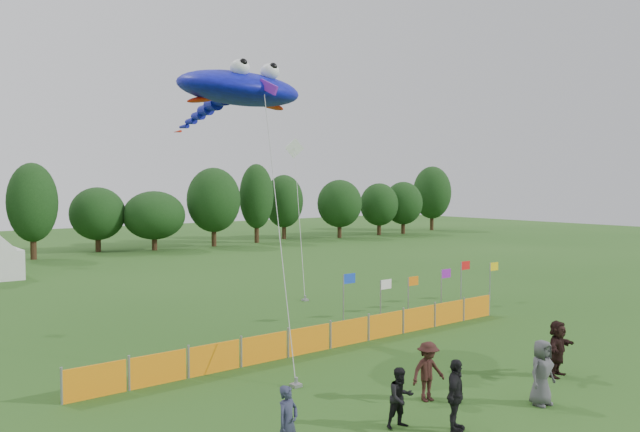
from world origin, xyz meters
TOP-DOWN VIEW (x-y plane):
  - ground at (0.00, 0.00)m, footprint 160.00×160.00m
  - treeline at (1.61, 44.93)m, footprint 104.57×8.78m
  - barrier_fence at (0.88, 6.52)m, footprint 19.90×0.06m
  - flag_row at (9.18, 9.09)m, footprint 10.73×0.63m
  - spectator_a at (-5.97, -0.43)m, footprint 0.72×0.57m
  - spectator_b at (-2.55, -0.70)m, footprint 0.87×0.73m
  - spectator_c at (-0.48, 0.22)m, footprint 1.22×0.81m
  - spectator_d at (-1.62, -1.75)m, footprint 1.18×0.95m
  - spectator_e at (1.86, -2.03)m, footprint 0.96×0.65m
  - spectator_f at (4.66, -0.83)m, footprint 1.81×0.90m
  - stingray_kite at (-0.75, 10.75)m, footprint 6.07×14.23m
  - small_kite_white at (10.38, 21.85)m, footprint 6.62×9.34m

SIDE VIEW (x-z plane):
  - ground at x=0.00m, z-range 0.00..0.00m
  - barrier_fence at x=0.88m, z-range 0.00..1.00m
  - spectator_b at x=-2.55m, z-range 0.00..1.59m
  - spectator_a at x=-5.97m, z-range 0.00..1.73m
  - spectator_c at x=-0.48m, z-range 0.00..1.76m
  - spectator_f at x=4.66m, z-range 0.00..1.87m
  - spectator_d at x=-1.62m, z-range 0.00..1.88m
  - spectator_e at x=1.86m, z-range 0.00..1.90m
  - flag_row at x=9.18m, z-range 0.26..2.54m
  - treeline at x=1.61m, z-range 0.00..8.36m
  - small_kite_white at x=10.38m, z-range 1.97..11.58m
  - stingray_kite at x=-0.75m, z-range 4.62..15.90m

